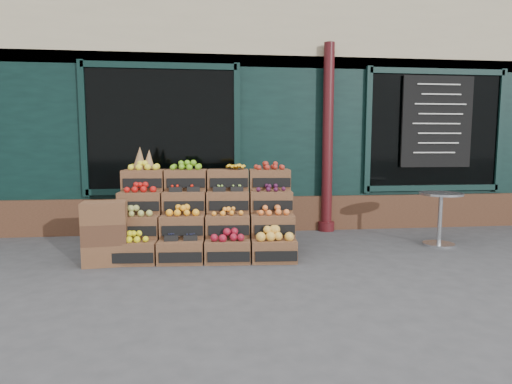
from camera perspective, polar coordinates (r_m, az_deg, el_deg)
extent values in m
plane|color=#3C3C3F|center=(5.42, 3.02, -9.77)|extent=(60.00, 60.00, 0.00)
cube|color=black|center=(10.40, -1.87, 11.32)|extent=(12.00, 6.00, 4.80)
cube|color=#C1B28C|center=(7.80, 0.09, 23.48)|extent=(12.00, 0.18, 2.00)
cube|color=black|center=(7.43, 0.12, 6.34)|extent=(12.00, 0.12, 3.00)
cube|color=#492C1D|center=(7.46, 0.18, -2.92)|extent=(12.00, 0.18, 0.60)
cube|color=black|center=(7.35, -12.43, 8.14)|extent=(2.40, 0.06, 2.00)
cube|color=black|center=(8.38, 22.67, 7.56)|extent=(2.40, 0.06, 2.00)
cylinder|color=#420F12|center=(7.48, 9.54, 7.02)|extent=(0.18, 0.18, 3.20)
cube|color=black|center=(8.32, 22.98, 8.60)|extent=(1.30, 0.04, 1.60)
cube|color=brown|center=(5.72, -15.92, -7.66)|extent=(0.60, 0.44, 0.29)
cube|color=black|center=(5.53, -16.41, -8.47)|extent=(0.53, 0.05, 0.13)
cube|color=yellow|center=(5.68, -15.98, -5.80)|extent=(0.48, 0.33, 0.09)
cube|color=brown|center=(5.62, -9.93, -7.77)|extent=(0.60, 0.44, 0.29)
cube|color=black|center=(5.42, -10.21, -8.61)|extent=(0.53, 0.05, 0.13)
cube|color=black|center=(5.58, -9.97, -6.17)|extent=(0.48, 0.33, 0.03)
cube|color=brown|center=(5.57, -3.79, -7.79)|extent=(0.60, 0.44, 0.29)
cube|color=black|center=(5.38, -3.82, -8.64)|extent=(0.53, 0.05, 0.13)
cube|color=maroon|center=(5.53, -3.80, -5.80)|extent=(0.48, 0.33, 0.11)
cube|color=brown|center=(5.59, 2.38, -7.73)|extent=(0.60, 0.44, 0.29)
cube|color=black|center=(5.40, 2.58, -8.57)|extent=(0.53, 0.05, 0.13)
cube|color=gold|center=(5.55, 2.39, -5.62)|extent=(0.48, 0.33, 0.13)
cube|color=brown|center=(5.89, -15.47, -4.38)|extent=(0.60, 0.44, 0.29)
cube|color=black|center=(5.69, -15.93, -5.06)|extent=(0.53, 0.05, 0.13)
cube|color=#9CA24F|center=(5.86, -15.53, -2.54)|extent=(0.48, 0.33, 0.10)
cube|color=brown|center=(5.79, -9.69, -4.43)|extent=(0.60, 0.44, 0.29)
cube|color=black|center=(5.59, -9.95, -5.12)|extent=(0.53, 0.05, 0.13)
cube|color=orange|center=(5.76, -9.73, -2.52)|extent=(0.48, 0.33, 0.10)
cube|color=brown|center=(5.75, -3.77, -4.42)|extent=(0.60, 0.44, 0.29)
cube|color=black|center=(5.55, -3.80, -5.13)|extent=(0.53, 0.05, 0.13)
cube|color=orange|center=(5.72, -3.78, -2.63)|extent=(0.48, 0.33, 0.08)
cube|color=brown|center=(5.77, 2.17, -4.38)|extent=(0.60, 0.44, 0.29)
cube|color=black|center=(5.57, 2.36, -5.07)|extent=(0.53, 0.05, 0.13)
cube|color=orange|center=(5.74, 2.18, -2.52)|extent=(0.48, 0.33, 0.09)
cube|color=brown|center=(6.08, -15.06, -1.30)|extent=(0.60, 0.44, 0.29)
cube|color=black|center=(5.88, -15.48, -1.85)|extent=(0.53, 0.05, 0.13)
cube|color=#AD120E|center=(6.06, -15.11, 0.50)|extent=(0.48, 0.33, 0.10)
cube|color=brown|center=(5.98, -9.47, -1.29)|extent=(0.60, 0.44, 0.29)
cube|color=black|center=(5.78, -9.70, -1.85)|extent=(0.53, 0.05, 0.13)
cube|color=red|center=(5.96, -9.50, 0.26)|extent=(0.48, 0.33, 0.04)
cube|color=brown|center=(5.94, -3.75, -1.27)|extent=(0.60, 0.44, 0.29)
cube|color=black|center=(5.74, -3.78, -1.83)|extent=(0.53, 0.05, 0.13)
cube|color=#A0CF4F|center=(5.92, -3.76, 0.27)|extent=(0.48, 0.33, 0.03)
cube|color=brown|center=(5.96, 1.98, -1.23)|extent=(0.60, 0.44, 0.29)
cube|color=black|center=(5.76, 2.16, -1.79)|extent=(0.53, 0.05, 0.13)
cube|color=#3C102E|center=(5.94, 1.99, 0.49)|extent=(0.48, 0.33, 0.07)
cube|color=brown|center=(6.28, -14.67, 1.59)|extent=(0.60, 0.44, 0.29)
cube|color=black|center=(6.08, -15.06, 1.15)|extent=(0.53, 0.05, 0.13)
cube|color=yellow|center=(6.27, -14.72, 3.34)|extent=(0.48, 0.33, 0.10)
cube|color=brown|center=(6.19, -9.26, 1.64)|extent=(0.60, 0.44, 0.29)
cube|color=black|center=(5.98, -9.48, 1.20)|extent=(0.53, 0.05, 0.13)
cube|color=#63A419|center=(6.18, -9.29, 3.42)|extent=(0.48, 0.33, 0.10)
cube|color=brown|center=(6.15, -3.74, 1.68)|extent=(0.60, 0.44, 0.29)
cube|color=black|center=(5.94, -3.77, 1.24)|extent=(0.53, 0.05, 0.13)
cube|color=yellow|center=(6.14, -3.75, 3.43)|extent=(0.48, 0.33, 0.09)
cube|color=brown|center=(6.17, 1.80, 1.71)|extent=(0.60, 0.44, 0.29)
cube|color=black|center=(5.96, 1.97, 1.27)|extent=(0.53, 0.05, 0.13)
cube|color=maroon|center=(6.16, 1.81, 3.43)|extent=(0.48, 0.33, 0.08)
cube|color=#492C1D|center=(5.82, -6.70, -7.20)|extent=(2.38, 0.56, 0.29)
cube|color=#492C1D|center=(6.03, -6.57, -5.34)|extent=(2.38, 0.56, 0.57)
cube|color=#492C1D|center=(6.24, -6.44, -3.59)|extent=(2.38, 0.56, 0.86)
cone|color=olive|center=(6.28, -15.25, 4.39)|extent=(0.20, 0.20, 0.33)
cone|color=olive|center=(6.30, -14.09, 4.23)|extent=(0.18, 0.18, 0.29)
cube|color=brown|center=(5.76, -19.37, -7.78)|extent=(0.56, 0.42, 0.27)
cube|color=#492C1D|center=(5.70, -19.47, -5.20)|extent=(0.56, 0.42, 0.27)
cube|color=brown|center=(5.66, -19.57, -2.56)|extent=(0.56, 0.42, 0.27)
cylinder|color=silver|center=(7.02, 23.17, -6.41)|extent=(0.46, 0.46, 0.03)
cylinder|color=silver|center=(6.95, 23.30, -3.41)|extent=(0.06, 0.06, 0.76)
cylinder|color=silver|center=(6.89, 23.45, -0.22)|extent=(0.63, 0.63, 0.03)
imported|color=#1B6134|center=(8.17, -11.29, 2.19)|extent=(0.74, 0.54, 1.85)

